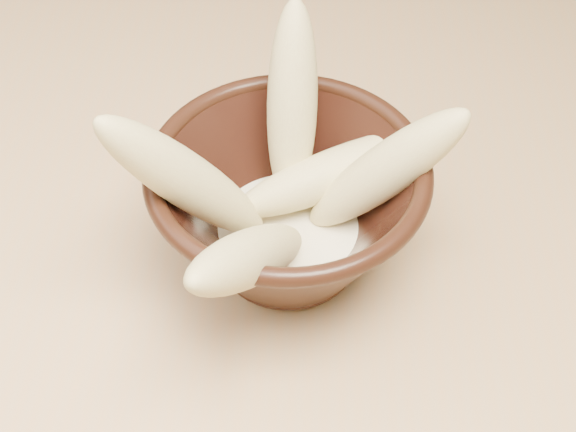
% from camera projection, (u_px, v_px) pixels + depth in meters
% --- Properties ---
extents(table, '(1.20, 0.80, 0.75)m').
position_uv_depth(table, '(544.00, 396.00, 0.59)').
color(table, tan).
rests_on(table, ground).
extents(bowl, '(0.18, 0.18, 0.10)m').
position_uv_depth(bowl, '(288.00, 207.00, 0.53)').
color(bowl, black).
rests_on(bowl, table).
extents(milk_puddle, '(0.10, 0.10, 0.01)m').
position_uv_depth(milk_puddle, '(288.00, 231.00, 0.55)').
color(milk_puddle, beige).
rests_on(milk_puddle, bowl).
extents(banana_upright, '(0.03, 0.09, 0.14)m').
position_uv_depth(banana_upright, '(292.00, 105.00, 0.53)').
color(banana_upright, tan).
rests_on(banana_upright, bowl).
extents(banana_left, '(0.12, 0.08, 0.15)m').
position_uv_depth(banana_left, '(187.00, 181.00, 0.48)').
color(banana_left, tan).
rests_on(banana_left, bowl).
extents(banana_right, '(0.12, 0.04, 0.12)m').
position_uv_depth(banana_right, '(385.00, 171.00, 0.51)').
color(banana_right, tan).
rests_on(banana_right, bowl).
extents(banana_across, '(0.15, 0.09, 0.05)m').
position_uv_depth(banana_across, '(337.00, 172.00, 0.54)').
color(banana_across, tan).
rests_on(banana_across, bowl).
extents(banana_front, '(0.09, 0.14, 0.12)m').
position_uv_depth(banana_front, '(250.00, 257.00, 0.47)').
color(banana_front, tan).
rests_on(banana_front, bowl).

